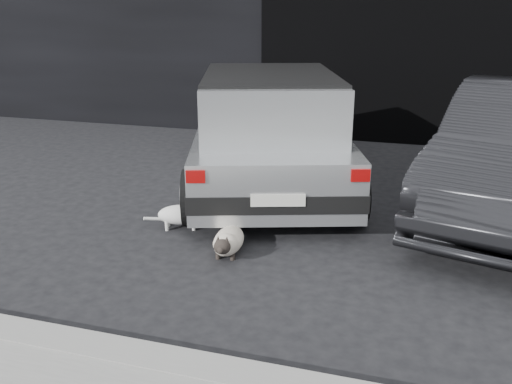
# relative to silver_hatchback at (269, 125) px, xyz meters

# --- Properties ---
(ground) EXTENTS (80.00, 80.00, 0.00)m
(ground) POSITION_rel_silver_hatchback_xyz_m (0.11, -1.18, -0.77)
(ground) COLOR black
(ground) RESTS_ON ground
(garage_opening) EXTENTS (4.00, 0.10, 2.60)m
(garage_opening) POSITION_rel_silver_hatchback_xyz_m (1.11, 2.81, 0.53)
(garage_opening) COLOR black
(garage_opening) RESTS_ON ground
(silver_hatchback) EXTENTS (2.83, 4.19, 1.42)m
(silver_hatchback) POSITION_rel_silver_hatchback_xyz_m (0.00, 0.00, 0.00)
(silver_hatchback) COLOR silver
(silver_hatchback) RESTS_ON ground
(cat_siamese) EXTENTS (0.33, 0.79, 0.27)m
(cat_siamese) POSITION_rel_silver_hatchback_xyz_m (0.18, -2.06, -0.65)
(cat_siamese) COLOR beige
(cat_siamese) RESTS_ON ground
(cat_white) EXTENTS (0.65, 0.36, 0.32)m
(cat_white) POSITION_rel_silver_hatchback_xyz_m (-0.45, -1.60, -0.62)
(cat_white) COLOR silver
(cat_white) RESTS_ON ground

